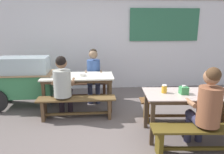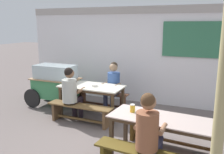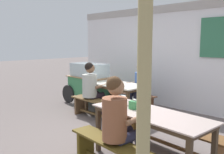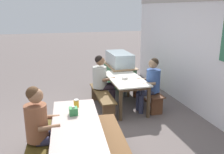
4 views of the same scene
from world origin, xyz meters
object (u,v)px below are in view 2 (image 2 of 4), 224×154
(dining_table_far, at_px, (92,89))
(person_near_front, at_px, (149,130))
(food_cart, at_px, (55,83))
(condiment_jar, at_px, (133,108))
(dining_table_near, at_px, (165,123))
(bench_near_back, at_px, (172,131))
(bench_far_front, at_px, (80,111))
(person_left_back_turned, at_px, (71,91))
(bench_far_back, at_px, (102,98))
(wooden_support_post, at_px, (219,124))
(tissue_box, at_px, (148,112))
(soup_bowl, at_px, (95,85))
(person_center_facing, at_px, (113,84))

(dining_table_far, height_order, person_near_front, person_near_front)
(dining_table_far, xyz_separation_m, food_cart, (-1.21, 0.22, -0.01))
(food_cart, relative_size, condiment_jar, 11.73)
(dining_table_near, relative_size, food_cart, 1.14)
(bench_near_back, distance_m, person_near_front, 1.14)
(bench_far_front, bearing_deg, person_left_back_turned, 166.91)
(bench_far_back, xyz_separation_m, person_left_back_turned, (-0.26, -1.06, 0.44))
(bench_far_front, bearing_deg, person_near_front, -35.10)
(food_cart, bearing_deg, bench_far_front, -32.79)
(bench_far_front, relative_size, person_left_back_turned, 1.21)
(bench_far_front, height_order, wooden_support_post, wooden_support_post)
(tissue_box, bearing_deg, person_left_back_turned, 155.60)
(food_cart, bearing_deg, bench_far_back, 15.83)
(condiment_jar, bearing_deg, soup_bowl, 136.70)
(bench_far_front, distance_m, person_left_back_turned, 0.50)
(bench_far_back, relative_size, soup_bowl, 10.17)
(food_cart, bearing_deg, person_left_back_turned, -37.07)
(bench_far_back, bearing_deg, bench_near_back, -34.36)
(bench_far_front, distance_m, person_center_facing, 1.19)
(bench_far_back, bearing_deg, wooden_support_post, -48.17)
(person_left_back_turned, bearing_deg, dining_table_near, -21.72)
(bench_far_back, bearing_deg, soup_bowl, -80.75)
(soup_bowl, bearing_deg, bench_near_back, -22.22)
(dining_table_far, distance_m, bench_near_back, 2.27)
(person_left_back_turned, distance_m, person_center_facing, 1.17)
(bench_far_front, xyz_separation_m, soup_bowl, (0.11, 0.51, 0.48))
(bench_far_front, xyz_separation_m, wooden_support_post, (2.77, -1.96, 0.92))
(soup_bowl, bearing_deg, food_cart, 168.57)
(bench_far_front, distance_m, food_cart, 1.48)
(bench_far_back, xyz_separation_m, food_cart, (-1.21, -0.34, 0.38))
(dining_table_far, bearing_deg, bench_far_front, -90.42)
(soup_bowl, bearing_deg, person_left_back_turned, -128.86)
(dining_table_far, height_order, bench_near_back, dining_table_far)
(dining_table_far, relative_size, soup_bowl, 10.91)
(person_left_back_turned, xyz_separation_m, person_center_facing, (0.60, 1.00, -0.00))
(bench_near_back, distance_m, food_cart, 3.47)
(food_cart, distance_m, person_center_facing, 1.58)
(person_center_facing, relative_size, condiment_jar, 9.31)
(condiment_jar, bearing_deg, person_left_back_turned, 154.22)
(condiment_jar, bearing_deg, person_center_facing, 121.61)
(person_near_front, relative_size, person_left_back_turned, 1.02)
(person_near_front, distance_m, condiment_jar, 0.70)
(dining_table_far, xyz_separation_m, bench_near_back, (2.07, -0.85, -0.37))
(bench_near_back, xyz_separation_m, person_left_back_turned, (-2.33, 0.35, 0.42))
(bench_far_back, bearing_deg, person_near_front, -52.43)
(dining_table_near, distance_m, tissue_box, 0.30)
(bench_near_back, relative_size, food_cart, 1.10)
(dining_table_far, bearing_deg, tissue_box, -38.84)
(food_cart, height_order, person_near_front, person_near_front)
(bench_far_back, distance_m, tissue_box, 2.70)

